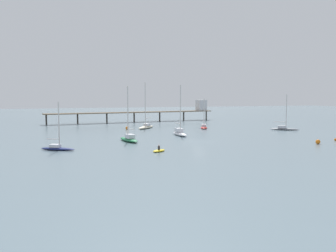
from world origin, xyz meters
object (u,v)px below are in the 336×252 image
object	(u,v)px
mooring_buoy_outer	(318,142)
pier	(159,110)
sailboat_green	(129,138)
dinghy_yellow	(159,150)
mooring_buoy_mid	(127,128)
mooring_buoy_near	(335,140)
sailboat_white	(180,132)
sailboat_cream	(146,126)
sailboat_red	(204,126)
sailboat_navy	(57,147)
sailboat_gray	(284,128)

from	to	relation	value
mooring_buoy_outer	pier	bearing A→B (deg)	98.77
sailboat_green	dinghy_yellow	xyz separation A→B (m)	(1.69, -14.21, -0.46)
mooring_buoy_mid	mooring_buoy_near	world-z (taller)	mooring_buoy_mid
sailboat_white	sailboat_cream	size ratio (longest dim) A/B	0.91
mooring_buoy_mid	mooring_buoy_outer	world-z (taller)	mooring_buoy_mid
sailboat_cream	sailboat_red	world-z (taller)	sailboat_cream
sailboat_green	dinghy_yellow	bearing A→B (deg)	-83.21
pier	sailboat_navy	xyz separation A→B (m)	(-35.82, -58.31, -3.40)
dinghy_yellow	mooring_buoy_outer	size ratio (longest dim) A/B	3.32
sailboat_gray	mooring_buoy_outer	world-z (taller)	sailboat_gray
sailboat_green	mooring_buoy_outer	bearing A→B (deg)	-25.00
sailboat_navy	mooring_buoy_mid	world-z (taller)	sailboat_navy
sailboat_navy	mooring_buoy_outer	world-z (taller)	sailboat_navy
pier	sailboat_cream	bearing A→B (deg)	-114.46
sailboat_red	mooring_buoy_near	xyz separation A→B (m)	(13.41, -33.28, -0.28)
mooring_buoy_near	pier	bearing A→B (deg)	104.91
sailboat_white	dinghy_yellow	size ratio (longest dim) A/B	3.96
sailboat_green	dinghy_yellow	size ratio (longest dim) A/B	3.78
sailboat_red	mooring_buoy_mid	bearing A→B (deg)	172.36
sailboat_navy	sailboat_cream	bearing A→B (deg)	53.60
sailboat_cream	dinghy_yellow	size ratio (longest dim) A/B	4.36
sailboat_white	dinghy_yellow	xyz separation A→B (m)	(-11.46, -20.86, -0.54)
sailboat_green	sailboat_cream	world-z (taller)	sailboat_cream
mooring_buoy_mid	mooring_buoy_outer	size ratio (longest dim) A/B	1.04
pier	sailboat_cream	world-z (taller)	sailboat_cream
sailboat_white	sailboat_cream	bearing A→B (deg)	97.65
sailboat_gray	sailboat_navy	distance (m)	59.58
sailboat_white	sailboat_navy	world-z (taller)	sailboat_white
sailboat_red	sailboat_white	bearing A→B (deg)	-131.36
sailboat_red	mooring_buoy_near	world-z (taller)	sailboat_red
sailboat_cream	sailboat_gray	bearing A→B (deg)	-25.94
sailboat_cream	sailboat_green	bearing A→B (deg)	-112.38
mooring_buoy_mid	pier	bearing A→B (deg)	57.82
mooring_buoy_near	mooring_buoy_outer	size ratio (longest dim) A/B	0.61
sailboat_white	sailboat_red	distance (m)	18.95
sailboat_gray	dinghy_yellow	size ratio (longest dim) A/B	3.24
pier	sailboat_gray	distance (m)	46.70
sailboat_green	mooring_buoy_outer	distance (m)	35.73
sailboat_cream	mooring_buoy_near	xyz separation A→B (m)	(28.49, -38.13, -0.45)
sailboat_green	mooring_buoy_mid	xyz separation A→B (m)	(4.86, 23.66, -0.23)
sailboat_cream	dinghy_yellow	distance (m)	40.92
sailboat_gray	sailboat_cream	bearing A→B (deg)	154.06
sailboat_green	mooring_buoy_mid	distance (m)	24.16
sailboat_cream	sailboat_red	bearing A→B (deg)	-17.85
sailboat_red	mooring_buoy_outer	xyz separation A→B (m)	(6.70, -35.97, -0.11)
sailboat_cream	sailboat_red	xyz separation A→B (m)	(15.08, -4.86, -0.17)
dinghy_yellow	sailboat_red	bearing A→B (deg)	55.64
mooring_buoy_near	sailboat_green	bearing A→B (deg)	162.39
sailboat_gray	sailboat_cream	world-z (taller)	sailboat_cream
sailboat_red	mooring_buoy_outer	size ratio (longest dim) A/B	9.50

